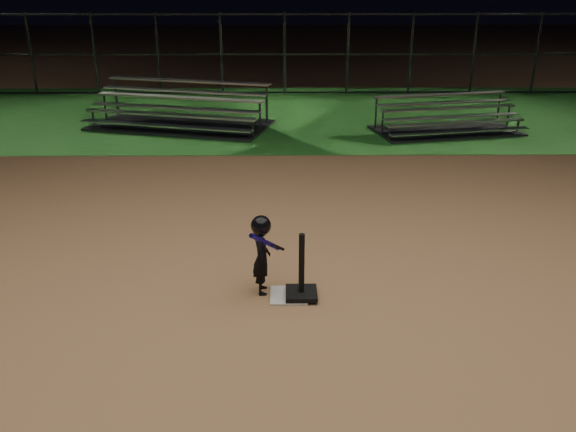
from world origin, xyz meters
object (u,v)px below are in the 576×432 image
Objects in this scene: bleacher_right at (447,125)px; home_plate at (289,295)px; child_batter at (262,252)px; bleacher_left at (180,118)px; batting_tee at (301,284)px.

home_plate is at bearing -127.91° from bleacher_right.
child_batter is 0.21× the size of bleacher_left.
home_plate is at bearing 171.51° from batting_tee.
bleacher_left is (-2.83, 8.60, 0.05)m from batting_tee.
child_batter is at bearing -130.13° from bleacher_right.
home_plate is at bearing -116.12° from child_batter.
bleacher_left is at bearing 10.01° from child_batter.
bleacher_right is (4.29, 7.86, -0.36)m from child_batter.
child_batter reaches higher than home_plate.
child_batter is 0.27× the size of bleacher_right.
child_batter is (-0.48, 0.15, 0.36)m from batting_tee.
child_batter reaches higher than bleacher_right.
bleacher_left is 1.29× the size of bleacher_right.
bleacher_left is at bearing 108.23° from batting_tee.
home_plate is 0.63m from child_batter.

